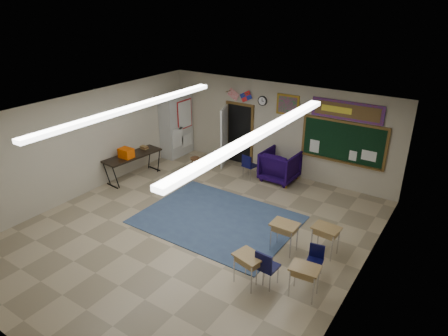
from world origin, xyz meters
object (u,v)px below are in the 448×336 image
Objects in this scene: student_desk_front_right at (325,239)px; folding_table at (133,165)px; wingback_armchair at (280,166)px; student_desk_front_left at (284,236)px; wooden_stool at (195,165)px.

student_desk_front_right is 0.35× the size of folding_table.
student_desk_front_right is (2.66, -3.01, -0.10)m from wingback_armchair.
wingback_armchair reaches higher than student_desk_front_left.
student_desk_front_left is at bearing -2.98° from folding_table.
wingback_armchair is at bearing 117.88° from student_desk_front_left.
folding_table reaches higher than student_desk_front_left.
wingback_armchair is 1.48× the size of student_desk_front_left.
student_desk_front_left reaches higher than student_desk_front_right.
student_desk_front_right is (0.83, 0.42, -0.01)m from student_desk_front_left.
wingback_armchair is 4.02m from student_desk_front_right.
wingback_armchair is 4.72m from folding_table.
wooden_stool is (-2.55, -1.11, -0.20)m from wingback_armchair.
student_desk_front_left is 1.03× the size of student_desk_front_right.
student_desk_front_left is 5.90m from folding_table.
wooden_stool is at bearing 164.17° from student_desk_front_right.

